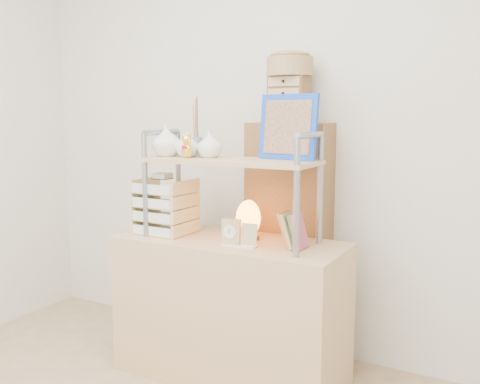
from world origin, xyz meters
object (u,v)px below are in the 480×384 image
(salt_lamp, at_px, (248,219))
(letter_tray, at_px, (164,209))
(desk, at_px, (231,309))
(cabinet, at_px, (289,243))

(salt_lamp, bearing_deg, letter_tray, -168.55)
(desk, distance_m, letter_tray, 0.65)
(desk, relative_size, salt_lamp, 5.81)
(cabinet, relative_size, letter_tray, 4.07)
(desk, bearing_deg, salt_lamp, 38.50)
(desk, xyz_separation_m, salt_lamp, (0.07, 0.06, 0.48))
(desk, height_order, letter_tray, letter_tray)
(desk, distance_m, salt_lamp, 0.49)
(desk, xyz_separation_m, letter_tray, (-0.40, -0.04, 0.51))
(desk, relative_size, cabinet, 0.89)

